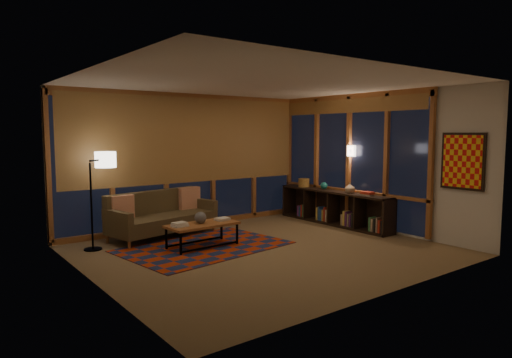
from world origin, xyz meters
TOP-DOWN VIEW (x-y plane):
  - floor at (0.00, 0.00)m, footprint 5.50×5.00m
  - ceiling at (0.00, 0.00)m, footprint 5.50×5.00m
  - walls at (0.00, 0.00)m, footprint 5.51×5.01m
  - window_wall_back at (0.00, 2.43)m, footprint 5.30×0.16m
  - window_wall_right at (2.68, 0.60)m, footprint 0.16×3.70m
  - wall_art at (2.71, -1.85)m, footprint 0.06×0.74m
  - wall_sconce at (2.62, 0.45)m, footprint 0.12×0.18m
  - sofa at (-0.88, 1.89)m, footprint 2.12×1.20m
  - pillow_left at (-1.62, 1.97)m, footprint 0.42×0.17m
  - pillow_right at (-0.16, 2.20)m, footprint 0.45×0.18m
  - area_rug at (-0.67, 0.76)m, footprint 2.88×2.11m
  - coffee_table at (-0.70, 0.78)m, footprint 1.23×0.61m
  - book_stack_a at (-1.12, 0.79)m, footprint 0.26×0.21m
  - book_stack_b at (-0.28, 0.82)m, footprint 0.26×0.21m
  - ceramic_pot at (-0.71, 0.81)m, footprint 0.24×0.24m
  - floor_lamp at (-2.23, 1.71)m, footprint 0.64×0.58m
  - bookshelf at (2.49, 0.79)m, footprint 0.40×2.84m
  - basket at (2.47, 1.69)m, footprint 0.29×0.29m
  - teal_bowl at (2.49, 1.08)m, footprint 0.17×0.17m
  - vase at (2.49, 0.36)m, footprint 0.22×0.22m
  - shelf_book_stack at (2.49, -0.09)m, footprint 0.23×0.27m

SIDE VIEW (x-z plane):
  - floor at x=0.00m, z-range -0.01..0.01m
  - area_rug at x=-0.67m, z-range 0.00..0.01m
  - coffee_table at x=-0.70m, z-range 0.00..0.40m
  - bookshelf at x=2.49m, z-range 0.00..0.71m
  - sofa at x=-0.88m, z-range 0.00..0.82m
  - book_stack_b at x=-0.28m, z-range 0.40..0.45m
  - book_stack_a at x=-1.12m, z-range 0.40..0.47m
  - ceramic_pot at x=-0.71m, z-range 0.40..0.60m
  - pillow_left at x=-1.62m, z-range 0.41..0.82m
  - pillow_right at x=-0.16m, z-range 0.41..0.85m
  - shelf_book_stack at x=2.49m, z-range 0.71..0.78m
  - teal_bowl at x=2.49m, z-range 0.71..0.86m
  - basket at x=2.47m, z-range 0.71..0.89m
  - floor_lamp at x=-2.23m, z-range 0.00..1.61m
  - vase at x=2.49m, z-range 0.71..0.92m
  - walls at x=0.00m, z-range 0.00..2.70m
  - window_wall_back at x=0.00m, z-range 0.05..2.65m
  - window_wall_right at x=2.68m, z-range 0.05..2.65m
  - wall_art at x=2.71m, z-range 0.98..1.92m
  - wall_sconce at x=2.62m, z-range 1.44..1.66m
  - ceiling at x=0.00m, z-range 2.70..2.71m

